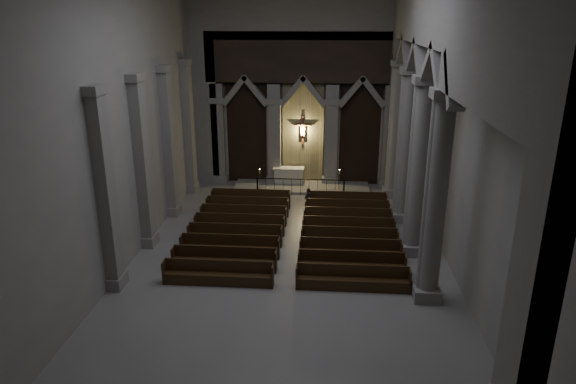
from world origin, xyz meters
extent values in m
plane|color=gray|center=(0.00, 0.00, 0.00)|extent=(24.00, 24.00, 0.00)
cube|color=gray|center=(0.00, 12.00, 6.00)|extent=(14.00, 0.10, 12.00)
cube|color=gray|center=(0.00, -12.00, 6.00)|extent=(14.00, 0.10, 12.00)
cube|color=gray|center=(-7.00, 0.00, 6.00)|extent=(0.10, 24.00, 12.00)
cube|color=gray|center=(7.00, 0.00, 6.00)|extent=(0.10, 24.00, 12.00)
cube|color=gray|center=(-5.40, 11.50, 3.20)|extent=(0.80, 0.50, 6.40)
cube|color=gray|center=(-5.40, 11.50, 0.25)|extent=(1.05, 0.70, 0.50)
cube|color=gray|center=(-5.40, 11.50, 5.35)|extent=(1.00, 0.65, 0.35)
cube|color=gray|center=(-1.80, 11.50, 3.20)|extent=(0.80, 0.50, 6.40)
cube|color=gray|center=(-1.80, 11.50, 0.25)|extent=(1.05, 0.70, 0.50)
cube|color=gray|center=(-1.80, 11.50, 5.35)|extent=(1.00, 0.65, 0.35)
cube|color=gray|center=(1.80, 11.50, 3.20)|extent=(0.80, 0.50, 6.40)
cube|color=gray|center=(1.80, 11.50, 0.25)|extent=(1.05, 0.70, 0.50)
cube|color=gray|center=(1.80, 11.50, 5.35)|extent=(1.00, 0.65, 0.35)
cube|color=gray|center=(5.40, 11.50, 3.20)|extent=(0.80, 0.50, 6.40)
cube|color=gray|center=(5.40, 11.50, 0.25)|extent=(1.05, 0.70, 0.50)
cube|color=gray|center=(5.40, 11.50, 5.35)|extent=(1.00, 0.65, 0.35)
cube|color=black|center=(-3.60, 11.85, 3.50)|extent=(2.60, 0.15, 7.00)
cube|color=#978A61|center=(0.00, 11.85, 3.50)|extent=(2.60, 0.15, 7.00)
cube|color=black|center=(3.60, 11.85, 3.50)|extent=(2.60, 0.15, 7.00)
cube|color=black|center=(0.00, 11.50, 8.00)|extent=(12.00, 0.50, 3.00)
cube|color=gray|center=(-6.20, 11.50, 4.50)|extent=(1.60, 0.50, 9.00)
cube|color=gray|center=(6.20, 11.50, 4.50)|extent=(1.60, 0.50, 9.00)
cube|color=gray|center=(0.00, 11.50, 10.50)|extent=(14.00, 0.50, 3.00)
plane|color=#FFD272|center=(0.00, 11.82, 3.50)|extent=(1.50, 0.00, 1.50)
cube|color=brown|center=(0.00, 11.73, 3.50)|extent=(0.13, 0.08, 1.80)
cube|color=brown|center=(0.00, 11.73, 3.85)|extent=(1.10, 0.08, 0.13)
cube|color=tan|center=(0.00, 11.67, 3.45)|extent=(0.26, 0.10, 0.60)
sphere|color=tan|center=(0.00, 11.67, 3.85)|extent=(0.17, 0.17, 0.17)
cylinder|color=tan|center=(-0.26, 11.67, 3.82)|extent=(0.45, 0.08, 0.08)
cylinder|color=tan|center=(0.26, 11.67, 3.82)|extent=(0.45, 0.08, 0.08)
cube|color=gray|center=(5.50, 9.50, 0.25)|extent=(1.00, 1.00, 0.50)
cylinder|color=gray|center=(5.50, 9.50, 4.00)|extent=(0.70, 0.70, 7.50)
cube|color=gray|center=(5.50, 9.50, 7.85)|extent=(0.95, 0.95, 0.35)
cube|color=gray|center=(5.50, 5.50, 0.25)|extent=(1.00, 1.00, 0.50)
cylinder|color=gray|center=(5.50, 5.50, 4.00)|extent=(0.70, 0.70, 7.50)
cube|color=gray|center=(5.50, 5.50, 7.85)|extent=(0.95, 0.95, 0.35)
cube|color=gray|center=(5.50, 1.50, 0.25)|extent=(1.00, 1.00, 0.50)
cylinder|color=gray|center=(5.50, 1.50, 4.00)|extent=(0.70, 0.70, 7.50)
cube|color=gray|center=(5.50, 1.50, 7.85)|extent=(0.95, 0.95, 0.35)
cube|color=gray|center=(5.50, -2.50, 0.25)|extent=(1.00, 1.00, 0.50)
cylinder|color=gray|center=(5.50, -2.50, 4.00)|extent=(0.70, 0.70, 7.50)
cube|color=gray|center=(5.50, -2.50, 7.85)|extent=(0.95, 0.95, 0.35)
cube|color=gray|center=(5.50, 0.00, 10.60)|extent=(0.55, 24.00, 2.80)
cube|color=gray|center=(5.50, 11.40, 4.60)|extent=(0.55, 1.20, 9.20)
cube|color=gray|center=(5.50, -11.40, 4.60)|extent=(0.55, 1.20, 9.20)
cube|color=gray|center=(-6.75, 9.50, 0.25)|extent=(0.60, 1.00, 0.50)
cube|color=gray|center=(-6.75, 9.50, 4.00)|extent=(0.50, 0.80, 7.50)
cube|color=gray|center=(-6.75, 9.50, 7.85)|extent=(0.60, 1.00, 0.35)
cube|color=gray|center=(-6.75, 5.50, 0.25)|extent=(0.60, 1.00, 0.50)
cube|color=gray|center=(-6.75, 5.50, 4.00)|extent=(0.50, 0.80, 7.50)
cube|color=gray|center=(-6.75, 5.50, 7.85)|extent=(0.60, 1.00, 0.35)
cube|color=gray|center=(-6.75, 1.50, 0.25)|extent=(0.60, 1.00, 0.50)
cube|color=gray|center=(-6.75, 1.50, 4.00)|extent=(0.50, 0.80, 7.50)
cube|color=gray|center=(-6.75, 1.50, 7.85)|extent=(0.60, 1.00, 0.35)
cube|color=gray|center=(-6.75, -2.50, 0.25)|extent=(0.60, 1.00, 0.50)
cube|color=gray|center=(-6.75, -2.50, 4.00)|extent=(0.50, 0.80, 7.50)
cube|color=gray|center=(-6.75, -2.50, 7.85)|extent=(0.60, 1.00, 0.35)
cube|color=gray|center=(0.00, 10.60, 0.07)|extent=(8.50, 2.60, 0.15)
cube|color=beige|center=(-0.86, 11.20, 0.63)|extent=(1.83, 0.71, 0.96)
cube|color=silver|center=(-0.86, 11.20, 1.13)|extent=(1.98, 0.79, 0.04)
cube|color=black|center=(0.00, 9.27, 1.00)|extent=(5.27, 0.05, 0.05)
cube|color=black|center=(-2.63, 9.27, 0.53)|extent=(0.09, 0.09, 1.05)
cube|color=black|center=(2.63, 9.27, 0.53)|extent=(0.09, 0.09, 1.05)
cylinder|color=black|center=(-2.11, 9.27, 0.50)|extent=(0.02, 0.02, 0.97)
cylinder|color=black|center=(-1.58, 9.27, 0.50)|extent=(0.02, 0.02, 0.97)
cylinder|color=black|center=(-1.05, 9.27, 0.50)|extent=(0.02, 0.02, 0.97)
cylinder|color=black|center=(-0.53, 9.27, 0.50)|extent=(0.02, 0.02, 0.97)
cylinder|color=black|center=(0.00, 9.27, 0.50)|extent=(0.02, 0.02, 0.97)
cylinder|color=black|center=(0.53, 9.27, 0.50)|extent=(0.02, 0.02, 0.97)
cylinder|color=black|center=(1.05, 9.27, 0.50)|extent=(0.02, 0.02, 0.97)
cylinder|color=black|center=(1.58, 9.27, 0.50)|extent=(0.02, 0.02, 0.97)
cylinder|color=black|center=(2.11, 9.27, 0.50)|extent=(0.02, 0.02, 0.97)
cylinder|color=#AA7B34|center=(-2.51, 9.49, 0.03)|extent=(0.26, 0.26, 0.05)
cylinder|color=#AA7B34|center=(-2.51, 9.49, 0.65)|extent=(0.04, 0.04, 1.24)
cylinder|color=#AA7B34|center=(-2.51, 9.49, 1.27)|extent=(0.13, 0.13, 0.02)
cylinder|color=#F2E7CC|center=(-2.51, 9.49, 1.38)|extent=(0.05, 0.05, 0.22)
sphere|color=#EAC051|center=(-2.51, 9.49, 1.51)|extent=(0.05, 0.05, 0.05)
cylinder|color=#AA7B34|center=(2.35, 9.65, 0.03)|extent=(0.27, 0.27, 0.06)
cylinder|color=#AA7B34|center=(2.35, 9.65, 0.66)|extent=(0.04, 0.04, 1.27)
cylinder|color=#AA7B34|center=(2.35, 9.65, 1.30)|extent=(0.13, 0.13, 0.02)
cylinder|color=#F2E7CC|center=(2.35, 9.65, 1.42)|extent=(0.05, 0.05, 0.22)
sphere|color=#EAC051|center=(2.35, 9.65, 1.55)|extent=(0.05, 0.05, 0.05)
cube|color=black|center=(-2.70, 6.98, 0.24)|extent=(4.44, 0.42, 0.48)
cube|color=black|center=(-2.70, 7.18, 0.74)|extent=(4.44, 0.07, 0.53)
cube|color=black|center=(-4.92, 6.98, 0.48)|extent=(0.06, 0.48, 0.95)
cube|color=black|center=(-0.48, 6.98, 0.48)|extent=(0.06, 0.48, 0.95)
cube|color=black|center=(2.70, 6.98, 0.24)|extent=(4.44, 0.42, 0.48)
cube|color=black|center=(2.70, 7.18, 0.74)|extent=(4.44, 0.07, 0.53)
cube|color=black|center=(0.48, 6.98, 0.48)|extent=(0.06, 0.48, 0.95)
cube|color=black|center=(4.92, 6.98, 0.48)|extent=(0.06, 0.48, 0.95)
cube|color=black|center=(-2.70, 5.69, 0.24)|extent=(4.44, 0.42, 0.48)
cube|color=black|center=(-2.70, 5.89, 0.74)|extent=(4.44, 0.07, 0.53)
cube|color=black|center=(-4.92, 5.69, 0.48)|extent=(0.06, 0.48, 0.95)
cube|color=black|center=(-0.48, 5.69, 0.48)|extent=(0.06, 0.48, 0.95)
cube|color=black|center=(2.70, 5.69, 0.24)|extent=(4.44, 0.42, 0.48)
cube|color=black|center=(2.70, 5.89, 0.74)|extent=(4.44, 0.07, 0.53)
cube|color=black|center=(0.48, 5.69, 0.48)|extent=(0.06, 0.48, 0.95)
cube|color=black|center=(4.92, 5.69, 0.48)|extent=(0.06, 0.48, 0.95)
cube|color=black|center=(-2.70, 4.40, 0.24)|extent=(4.44, 0.42, 0.48)
cube|color=black|center=(-2.70, 4.60, 0.74)|extent=(4.44, 0.07, 0.53)
cube|color=black|center=(-4.92, 4.40, 0.48)|extent=(0.06, 0.48, 0.95)
cube|color=black|center=(-0.48, 4.40, 0.48)|extent=(0.06, 0.48, 0.95)
cube|color=black|center=(2.70, 4.40, 0.24)|extent=(4.44, 0.42, 0.48)
cube|color=black|center=(2.70, 4.60, 0.74)|extent=(4.44, 0.07, 0.53)
cube|color=black|center=(0.48, 4.40, 0.48)|extent=(0.06, 0.48, 0.95)
cube|color=black|center=(4.92, 4.40, 0.48)|extent=(0.06, 0.48, 0.95)
cube|color=black|center=(-2.70, 3.11, 0.24)|extent=(4.44, 0.42, 0.48)
cube|color=black|center=(-2.70, 3.31, 0.74)|extent=(4.44, 0.07, 0.53)
cube|color=black|center=(-4.92, 3.11, 0.48)|extent=(0.06, 0.48, 0.95)
cube|color=black|center=(-0.48, 3.11, 0.48)|extent=(0.06, 0.48, 0.95)
cube|color=black|center=(2.70, 3.11, 0.24)|extent=(4.44, 0.42, 0.48)
cube|color=black|center=(2.70, 3.31, 0.74)|extent=(4.44, 0.07, 0.53)
cube|color=black|center=(0.48, 3.11, 0.48)|extent=(0.06, 0.48, 0.95)
cube|color=black|center=(4.92, 3.11, 0.48)|extent=(0.06, 0.48, 0.95)
cube|color=black|center=(-2.70, 1.82, 0.24)|extent=(4.44, 0.42, 0.48)
cube|color=black|center=(-2.70, 2.02, 0.74)|extent=(4.44, 0.07, 0.53)
cube|color=black|center=(-4.92, 1.82, 0.48)|extent=(0.06, 0.48, 0.95)
cube|color=black|center=(-0.48, 1.82, 0.48)|extent=(0.06, 0.48, 0.95)
cube|color=black|center=(2.70, 1.82, 0.24)|extent=(4.44, 0.42, 0.48)
cube|color=black|center=(2.70, 2.02, 0.74)|extent=(4.44, 0.07, 0.53)
cube|color=black|center=(0.48, 1.82, 0.48)|extent=(0.06, 0.48, 0.95)
cube|color=black|center=(4.92, 1.82, 0.48)|extent=(0.06, 0.48, 0.95)
cube|color=black|center=(-2.70, 0.53, 0.24)|extent=(4.44, 0.42, 0.48)
cube|color=black|center=(-2.70, 0.74, 0.74)|extent=(4.44, 0.07, 0.53)
cube|color=black|center=(-4.92, 0.53, 0.48)|extent=(0.06, 0.48, 0.95)
cube|color=black|center=(-0.48, 0.53, 0.48)|extent=(0.06, 0.48, 0.95)
cube|color=black|center=(2.70, 0.53, 0.24)|extent=(4.44, 0.42, 0.48)
cube|color=black|center=(2.70, 0.74, 0.74)|extent=(4.44, 0.07, 0.53)
cube|color=black|center=(0.48, 0.53, 0.48)|extent=(0.06, 0.48, 0.95)
cube|color=black|center=(4.92, 0.53, 0.48)|extent=(0.06, 0.48, 0.95)
cube|color=black|center=(-2.70, -0.75, 0.24)|extent=(4.44, 0.42, 0.48)
cube|color=black|center=(-2.70, -0.55, 0.74)|extent=(4.44, 0.07, 0.53)
cube|color=black|center=(-4.92, -0.75, 0.48)|extent=(0.06, 0.48, 0.95)
cube|color=black|center=(-0.48, -0.75, 0.48)|extent=(0.06, 0.48, 0.95)
cube|color=black|center=(2.70, -0.75, 0.24)|extent=(4.44, 0.42, 0.48)
cube|color=black|center=(2.70, -0.55, 0.74)|extent=(4.44, 0.07, 0.53)
cube|color=black|center=(0.48, -0.75, 0.48)|extent=(0.06, 0.48, 0.95)
cube|color=black|center=(4.92, -0.75, 0.48)|extent=(0.06, 0.48, 0.95)
cube|color=black|center=(-2.70, -2.04, 0.24)|extent=(4.44, 0.42, 0.48)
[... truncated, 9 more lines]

